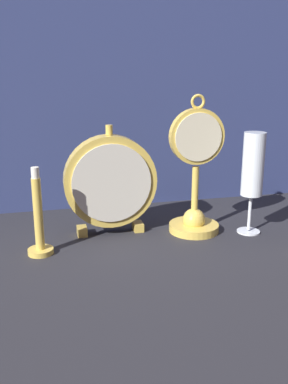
{
  "coord_description": "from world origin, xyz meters",
  "views": [
    {
      "loc": [
        -0.19,
        -0.7,
        0.33
      ],
      "look_at": [
        0.0,
        0.08,
        0.1
      ],
      "focal_mm": 40.0,
      "sensor_mm": 36.0,
      "label": 1
    }
  ],
  "objects": [
    {
      "name": "pocket_watch_on_stand",
      "position": [
        0.12,
        0.1,
        0.11
      ],
      "size": [
        0.11,
        0.11,
        0.29
      ],
      "color": "gold",
      "rests_on": "ground_plane"
    },
    {
      "name": "ground_plane",
      "position": [
        0.0,
        0.0,
        0.0
      ],
      "size": [
        4.0,
        4.0,
        0.0
      ],
      "primitive_type": "plane",
      "color": "#232328"
    },
    {
      "name": "mantel_clock_silver",
      "position": [
        -0.06,
        0.13,
        0.11
      ],
      "size": [
        0.19,
        0.04,
        0.23
      ],
      "color": "gold",
      "rests_on": "ground_plane"
    },
    {
      "name": "fabric_backdrop_drape",
      "position": [
        0.0,
        0.33,
        0.29
      ],
      "size": [
        1.56,
        0.01,
        0.59
      ],
      "primitive_type": "cube",
      "color": "navy",
      "rests_on": "ground_plane"
    },
    {
      "name": "brass_candlestick",
      "position": [
        -0.2,
        0.06,
        0.06
      ],
      "size": [
        0.05,
        0.05,
        0.17
      ],
      "color": "gold",
      "rests_on": "ground_plane"
    },
    {
      "name": "champagne_flute",
      "position": [
        0.23,
        0.07,
        0.13
      ],
      "size": [
        0.05,
        0.05,
        0.21
      ],
      "color": "silver",
      "rests_on": "ground_plane"
    }
  ]
}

